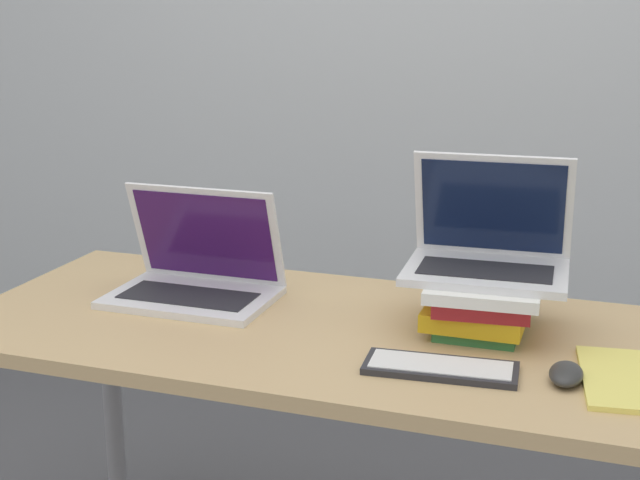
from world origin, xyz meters
The scene contains 7 objects.
wall_back centered at (0.00, 1.64, 1.35)m, with size 8.00×0.05×2.70m.
desk centered at (0.00, 0.34, 0.65)m, with size 1.54×0.68×0.73m.
laptop_left centered at (-0.34, 0.42, 0.78)m, with size 0.36×0.25×0.25m.
book_stack centered at (0.29, 0.42, 0.79)m, with size 0.23×0.27×0.11m.
laptop_on_books centered at (0.30, 0.45, 0.89)m, with size 0.33×0.25×0.24m.
wireless_keyboard centered at (0.26, 0.19, 0.74)m, with size 0.28×0.13×0.01m.
mouse centered at (0.48, 0.21, 0.75)m, with size 0.06×0.10×0.03m.
Camera 1 is at (0.54, -1.28, 1.37)m, focal length 50.00 mm.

